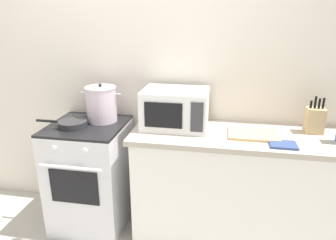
{
  "coord_description": "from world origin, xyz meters",
  "views": [
    {
      "loc": [
        0.72,
        -1.61,
        1.78
      ],
      "look_at": [
        0.32,
        0.6,
        1.0
      ],
      "focal_mm": 33.34,
      "sensor_mm": 36.0,
      "label": 1
    }
  ],
  "objects_px": {
    "stock_pot": "(101,104)",
    "stove": "(91,175)",
    "knife_block": "(315,120)",
    "oven_mitt": "(283,145)",
    "frying_pan": "(72,124)",
    "microwave": "(175,109)",
    "cutting_board": "(253,134)"
  },
  "relations": [
    {
      "from": "stove",
      "to": "frying_pan",
      "type": "bearing_deg",
      "value": -142.33
    },
    {
      "from": "stove",
      "to": "stock_pot",
      "type": "xyz_separation_m",
      "value": [
        0.09,
        0.11,
        0.6
      ]
    },
    {
      "from": "cutting_board",
      "to": "oven_mitt",
      "type": "relative_size",
      "value": 2.0
    },
    {
      "from": "stove",
      "to": "frying_pan",
      "type": "relative_size",
      "value": 2.17
    },
    {
      "from": "frying_pan",
      "to": "microwave",
      "type": "height_order",
      "value": "microwave"
    },
    {
      "from": "frying_pan",
      "to": "oven_mitt",
      "type": "height_order",
      "value": "frying_pan"
    },
    {
      "from": "stock_pot",
      "to": "microwave",
      "type": "relative_size",
      "value": 0.67
    },
    {
      "from": "stove",
      "to": "oven_mitt",
      "type": "height_order",
      "value": "oven_mitt"
    },
    {
      "from": "cutting_board",
      "to": "knife_block",
      "type": "height_order",
      "value": "knife_block"
    },
    {
      "from": "stock_pot",
      "to": "knife_block",
      "type": "bearing_deg",
      "value": 0.97
    },
    {
      "from": "stock_pot",
      "to": "stove",
      "type": "bearing_deg",
      "value": -129.82
    },
    {
      "from": "microwave",
      "to": "cutting_board",
      "type": "relative_size",
      "value": 1.39
    },
    {
      "from": "cutting_board",
      "to": "oven_mitt",
      "type": "xyz_separation_m",
      "value": [
        0.19,
        -0.16,
        -0.0
      ]
    },
    {
      "from": "oven_mitt",
      "to": "knife_block",
      "type": "bearing_deg",
      "value": 49.02
    },
    {
      "from": "stove",
      "to": "knife_block",
      "type": "xyz_separation_m",
      "value": [
        1.76,
        0.14,
        0.56
      ]
    },
    {
      "from": "frying_pan",
      "to": "microwave",
      "type": "xyz_separation_m",
      "value": [
        0.8,
        0.15,
        0.12
      ]
    },
    {
      "from": "knife_block",
      "to": "cutting_board",
      "type": "bearing_deg",
      "value": -162.63
    },
    {
      "from": "stove",
      "to": "knife_block",
      "type": "distance_m",
      "value": 1.85
    },
    {
      "from": "knife_block",
      "to": "oven_mitt",
      "type": "bearing_deg",
      "value": -130.98
    },
    {
      "from": "stock_pot",
      "to": "knife_block",
      "type": "distance_m",
      "value": 1.66
    },
    {
      "from": "frying_pan",
      "to": "cutting_board",
      "type": "distance_m",
      "value": 1.4
    },
    {
      "from": "knife_block",
      "to": "oven_mitt",
      "type": "height_order",
      "value": "knife_block"
    },
    {
      "from": "knife_block",
      "to": "stove",
      "type": "bearing_deg",
      "value": -175.4
    },
    {
      "from": "stove",
      "to": "cutting_board",
      "type": "height_order",
      "value": "cutting_board"
    },
    {
      "from": "stove",
      "to": "cutting_board",
      "type": "distance_m",
      "value": 1.39
    },
    {
      "from": "microwave",
      "to": "cutting_board",
      "type": "distance_m",
      "value": 0.62
    },
    {
      "from": "knife_block",
      "to": "oven_mitt",
      "type": "xyz_separation_m",
      "value": [
        -0.26,
        -0.3,
        -0.09
      ]
    },
    {
      "from": "stock_pot",
      "to": "frying_pan",
      "type": "height_order",
      "value": "stock_pot"
    },
    {
      "from": "stock_pot",
      "to": "cutting_board",
      "type": "relative_size",
      "value": 0.93
    },
    {
      "from": "stove",
      "to": "cutting_board",
      "type": "xyz_separation_m",
      "value": [
        1.31,
        0.0,
        0.47
      ]
    },
    {
      "from": "stock_pot",
      "to": "frying_pan",
      "type": "xyz_separation_m",
      "value": [
        -0.18,
        -0.18,
        -0.12
      ]
    },
    {
      "from": "knife_block",
      "to": "oven_mitt",
      "type": "relative_size",
      "value": 1.56
    }
  ]
}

